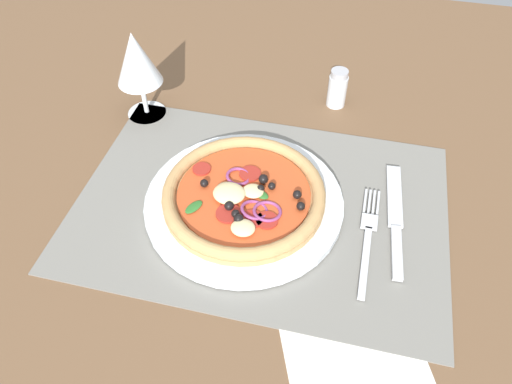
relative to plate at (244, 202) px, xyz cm
name	(u,v)px	position (x,y,z in cm)	size (l,w,h in cm)	color
ground_plane	(260,211)	(2.15, 0.82, -2.23)	(190.00, 140.00, 2.40)	brown
placemat	(260,205)	(2.15, 0.82, -0.83)	(51.22, 35.71, 0.40)	slate
plate	(244,202)	(0.00, 0.00, 0.00)	(27.45, 27.45, 1.25)	white
pizza	(244,194)	(0.01, -0.09, 1.73)	(22.25, 22.25, 2.66)	tan
fork	(368,234)	(17.22, -1.28, -0.41)	(2.22, 18.01, 0.44)	silver
knife	(395,217)	(20.60, 2.55, -0.37)	(3.02, 20.07, 0.62)	silver
wine_glass	(136,60)	(-21.19, 16.60, 9.34)	(7.20, 7.20, 14.90)	silver
napkin	(355,356)	(17.14, -18.20, -0.85)	(15.32, 13.79, 0.36)	silver
pepper_shaker	(337,88)	(9.53, 26.46, 2.23)	(3.20, 3.20, 6.70)	silver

